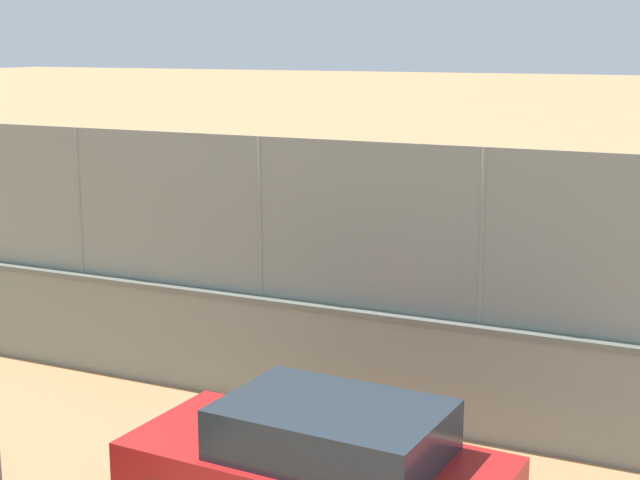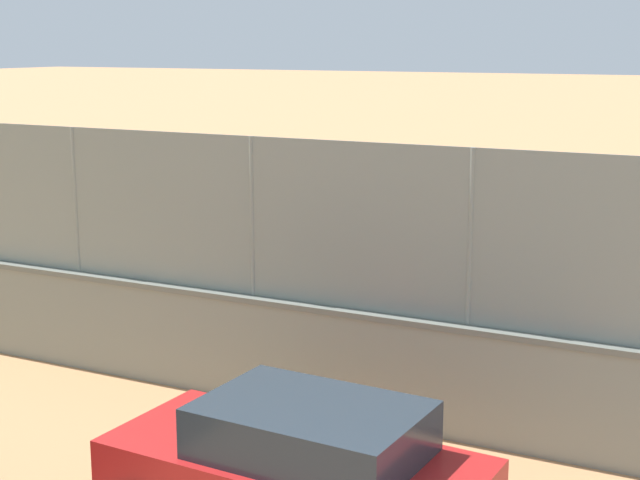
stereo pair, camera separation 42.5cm
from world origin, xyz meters
name	(u,v)px [view 1 (the left image)]	position (x,y,z in m)	size (l,w,h in m)	color
ground_plane	(499,242)	(0.00, 0.00, 0.00)	(260.00, 260.00, 0.00)	tan
perimeter_wall	(364,362)	(-1.28, 12.14, 0.77)	(22.51, 0.59, 1.53)	gray
fence_panel_on_wall	(366,226)	(-1.28, 12.14, 2.66)	(22.13, 0.23, 2.24)	gray
player_crossing_court	(337,194)	(4.72, -0.33, 0.90)	(0.77, 1.00, 1.53)	navy
player_near_wall_returning	(319,271)	(1.12, 8.45, 0.99)	(0.73, 1.09, 1.68)	navy
sports_ball	(301,238)	(4.79, 1.79, 0.04)	(0.07, 0.07, 0.07)	#3399D8
parked_car_red	(320,470)	(-2.16, 15.43, 0.79)	(4.00, 2.10, 1.52)	red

